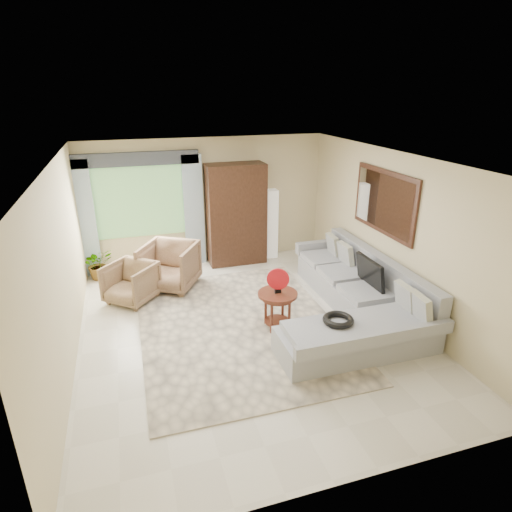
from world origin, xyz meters
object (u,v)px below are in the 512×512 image
object	(u,v)px
armchair_left	(131,283)
floor_lamp	(271,224)
armoire	(236,214)
potted_plant	(98,264)
coffee_table	(277,310)
armchair_right	(170,266)
sectional_sofa	(356,301)
tv_screen	(370,272)

from	to	relation	value
armchair_left	floor_lamp	distance (m)	3.32
armoire	armchair_left	bearing A→B (deg)	-150.79
potted_plant	coffee_table	bearing A→B (deg)	-46.14
armoire	armchair_right	bearing A→B (deg)	-149.75
sectional_sofa	armchair_left	world-z (taller)	sectional_sofa
sectional_sofa	armoire	world-z (taller)	armoire
coffee_table	armchair_right	world-z (taller)	armchair_right
floor_lamp	armchair_right	bearing A→B (deg)	-157.82
tv_screen	coffee_table	world-z (taller)	tv_screen
armchair_right	floor_lamp	world-z (taller)	floor_lamp
tv_screen	potted_plant	bearing A→B (deg)	147.26
tv_screen	coffee_table	distance (m)	1.66
floor_lamp	armchair_left	bearing A→B (deg)	-156.67
tv_screen	armoire	world-z (taller)	armoire
tv_screen	coffee_table	size ratio (longest dim) A/B	1.21
armchair_right	floor_lamp	distance (m)	2.52
sectional_sofa	coffee_table	distance (m)	1.34
sectional_sofa	armchair_right	distance (m)	3.41
armchair_left	armoire	xyz separation A→B (m)	(2.23, 1.25, 0.70)
sectional_sofa	potted_plant	world-z (taller)	sectional_sofa
sectional_sofa	potted_plant	size ratio (longest dim) A/B	5.75
armchair_right	potted_plant	world-z (taller)	armchair_right
potted_plant	sectional_sofa	bearing A→B (deg)	-35.20
sectional_sofa	armoire	distance (m)	3.24
coffee_table	potted_plant	xyz separation A→B (m)	(-2.70, 2.81, -0.02)
tv_screen	armchair_left	bearing A→B (deg)	157.18
tv_screen	armchair_right	size ratio (longest dim) A/B	0.78
coffee_table	armchair_left	distance (m)	2.67
coffee_table	potted_plant	bearing A→B (deg)	133.86
armchair_right	armoire	distance (m)	1.86
armchair_right	armoire	size ratio (longest dim) A/B	0.45
armchair_right	potted_plant	distance (m)	1.55
coffee_table	armchair_left	world-z (taller)	armchair_left
tv_screen	sectional_sofa	bearing A→B (deg)	-163.13
sectional_sofa	coffee_table	xyz separation A→B (m)	(-1.34, 0.04, 0.04)
sectional_sofa	tv_screen	world-z (taller)	tv_screen
sectional_sofa	tv_screen	xyz separation A→B (m)	(0.27, 0.08, 0.44)
tv_screen	armchair_right	world-z (taller)	tv_screen
armchair_left	potted_plant	distance (m)	1.33
armchair_left	armchair_right	xyz separation A→B (m)	(0.71, 0.36, 0.08)
sectional_sofa	coffee_table	world-z (taller)	sectional_sofa
coffee_table	potted_plant	size ratio (longest dim) A/B	1.01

